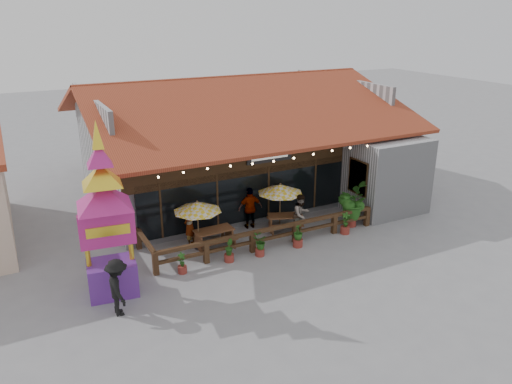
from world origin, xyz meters
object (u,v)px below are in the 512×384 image
thai_sign_tower (104,200)px  tropical_plant (352,202)px  picnic_table_right (285,220)px  pedestrian (118,287)px  umbrella_left (197,207)px  picnic_table_left (214,235)px  umbrella_right (280,189)px

thai_sign_tower → tropical_plant: size_ratio=3.26×
picnic_table_right → pedestrian: 8.65m
umbrella_left → tropical_plant: umbrella_left is taller
picnic_table_left → thai_sign_tower: (-4.50, -1.81, 2.93)m
picnic_table_right → umbrella_left: bearing=179.4°
umbrella_right → thai_sign_tower: 8.24m
umbrella_right → picnic_table_left: umbrella_right is taller
umbrella_left → picnic_table_left: size_ratio=1.40×
umbrella_left → picnic_table_left: umbrella_left is taller
picnic_table_left → tropical_plant: bearing=-7.9°
picnic_table_left → tropical_plant: (6.31, -0.87, 0.63)m
umbrella_right → pedestrian: bearing=-156.3°
umbrella_right → pedestrian: 8.67m
thai_sign_tower → umbrella_right: bearing=15.3°
umbrella_left → umbrella_right: (3.94, 0.22, 0.05)m
tropical_plant → pedestrian: bearing=-168.3°
umbrella_left → umbrella_right: 3.94m
umbrella_left → picnic_table_right: bearing=-0.6°
umbrella_left → thai_sign_tower: size_ratio=0.35×
umbrella_right → tropical_plant: 3.31m
umbrella_left → tropical_plant: bearing=-8.1°
picnic_table_left → umbrella_right: bearing=5.7°
umbrella_right → thai_sign_tower: size_ratio=0.33×
picnic_table_right → thai_sign_tower: bearing=-166.7°
picnic_table_left → umbrella_left: bearing=170.0°
picnic_table_right → tropical_plant: (2.88, -0.94, 0.66)m
pedestrian → umbrella_right: bearing=-66.4°
umbrella_left → pedestrian: 5.20m
umbrella_left → tropical_plant: (6.94, -0.98, -0.68)m
umbrella_left → umbrella_right: bearing=3.1°
umbrella_right → thai_sign_tower: thai_sign_tower is taller
picnic_table_left → picnic_table_right: 3.42m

